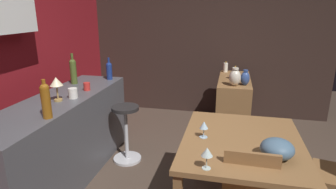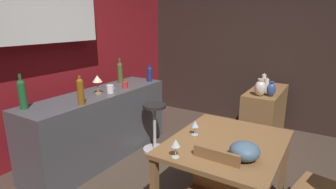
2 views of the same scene
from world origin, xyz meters
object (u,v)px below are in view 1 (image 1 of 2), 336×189
at_px(cup_red, 87,86).
at_px(pillar_candle_short, 226,67).
at_px(dining_table, 241,149).
at_px(wine_bottle_cobalt, 109,70).
at_px(wine_bottle_amber, 46,99).
at_px(vase_ceramic_ivory, 235,77).
at_px(vase_ceramic_blue, 245,78).
at_px(bar_stool, 126,132).
at_px(fruit_bowl, 277,149).
at_px(sideboard_cabinet, 233,106).
at_px(wine_bottle_olive, 73,70).
at_px(pillar_candle_tall, 235,73).
at_px(counter_lamp, 56,83).
at_px(wine_glass_right, 207,152).
at_px(wine_glass_left, 204,126).
at_px(cup_white, 73,93).

xyz_separation_m(cup_red, pillar_candle_short, (1.70, -1.46, -0.05)).
relative_size(dining_table, wine_bottle_cobalt, 4.17).
distance_m(wine_bottle_amber, wine_bottle_cobalt, 1.38).
bearing_deg(vase_ceramic_ivory, vase_ceramic_blue, -66.96).
xyz_separation_m(bar_stool, fruit_bowl, (-0.97, -1.52, 0.45)).
relative_size(sideboard_cabinet, wine_bottle_olive, 2.98).
relative_size(wine_bottle_olive, pillar_candle_tall, 1.88).
bearing_deg(sideboard_cabinet, dining_table, -177.94).
distance_m(wine_bottle_olive, pillar_candle_short, 2.29).
xyz_separation_m(cup_red, counter_lamp, (-0.42, 0.09, 0.13)).
xyz_separation_m(bar_stool, wine_glass_right, (-1.22, -1.05, 0.49)).
bearing_deg(bar_stool, pillar_candle_short, -34.93).
bearing_deg(bar_stool, wine_glass_right, -139.29).
bearing_deg(dining_table, wine_bottle_cobalt, 56.08).
distance_m(fruit_bowl, vase_ceramic_blue, 1.76).
height_order(wine_bottle_amber, pillar_candle_short, wine_bottle_amber).
bearing_deg(vase_ceramic_ivory, pillar_candle_short, 9.67).
distance_m(fruit_bowl, cup_red, 2.08).
xyz_separation_m(dining_table, wine_bottle_cobalt, (1.10, 1.64, 0.37)).
relative_size(wine_glass_left, cup_white, 1.14).
height_order(wine_glass_left, wine_bottle_cobalt, wine_bottle_cobalt).
bearing_deg(dining_table, cup_white, 80.79).
height_order(counter_lamp, pillar_candle_tall, counter_lamp).
distance_m(dining_table, bar_stool, 1.51).
xyz_separation_m(sideboard_cabinet, pillar_candle_tall, (-0.05, 0.00, 0.50)).
height_order(sideboard_cabinet, pillar_candle_tall, pillar_candle_tall).
relative_size(sideboard_cabinet, pillar_candle_short, 6.49).
bearing_deg(cup_white, wine_glass_right, -118.55).
xyz_separation_m(wine_bottle_olive, vase_ceramic_ivory, (0.64, -1.90, -0.14)).
xyz_separation_m(wine_glass_left, vase_ceramic_blue, (1.52, -0.37, 0.07)).
bearing_deg(cup_white, counter_lamp, 141.34).
xyz_separation_m(wine_glass_right, wine_bottle_olive, (1.31, 1.72, 0.21)).
bearing_deg(wine_glass_left, pillar_candle_short, -2.58).
xyz_separation_m(bar_stool, pillar_candle_short, (1.55, -1.08, 0.53)).
bearing_deg(pillar_candle_short, wine_bottle_amber, 151.61).
relative_size(wine_glass_left, vase_ceramic_blue, 0.70).
height_order(sideboard_cabinet, fruit_bowl, fruit_bowl).
height_order(wine_bottle_cobalt, vase_ceramic_blue, wine_bottle_cobalt).
bearing_deg(wine_glass_right, wine_bottle_olive, 52.81).
relative_size(bar_stool, pillar_candle_short, 4.06).
relative_size(fruit_bowl, cup_red, 2.22).
bearing_deg(vase_ceramic_blue, vase_ceramic_ivory, 113.04).
xyz_separation_m(fruit_bowl, pillar_candle_short, (2.52, 0.44, 0.08)).
bearing_deg(pillar_candle_short, wine_bottle_olive, 129.75).
bearing_deg(wine_bottle_cobalt, vase_ceramic_ivory, -77.98).
height_order(dining_table, cup_white, cup_white).
bearing_deg(pillar_candle_short, vase_ceramic_ivory, -170.33).
distance_m(sideboard_cabinet, wine_bottle_cobalt, 1.84).
distance_m(wine_bottle_amber, cup_white, 0.56).
distance_m(fruit_bowl, wine_bottle_olive, 2.45).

